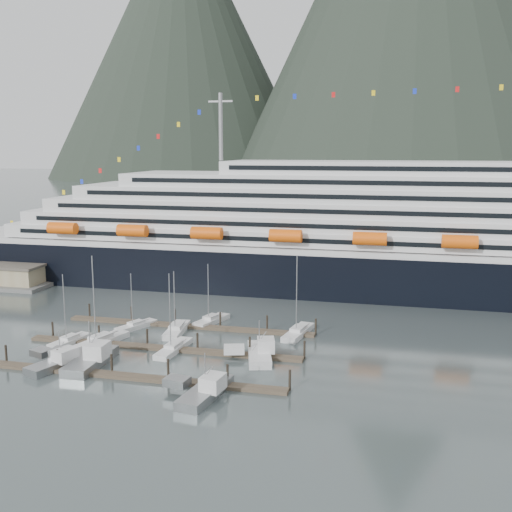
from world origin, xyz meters
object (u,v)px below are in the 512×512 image
object	(u,v)px
sailboat_d	(174,349)
sailboat_f	(211,321)
sailboat_a	(70,341)
trawler_b	(90,359)
sailboat_g	(298,333)
sailboat_c	(177,330)
trawler_e	(258,353)
sailboat_e	(136,326)
cruise_ship	(386,240)
trawler_a	(60,361)
sailboat_b	(101,342)
trawler_d	(204,391)

from	to	relation	value
sailboat_d	sailboat_f	size ratio (longest dim) A/B	1.13
sailboat_a	trawler_b	bearing A→B (deg)	-122.94
sailboat_g	trawler_b	size ratio (longest dim) A/B	1.25
sailboat_c	sailboat_g	bearing A→B (deg)	-86.43
sailboat_f	trawler_e	world-z (taller)	sailboat_f
sailboat_a	sailboat_d	world-z (taller)	sailboat_d
sailboat_e	trawler_e	size ratio (longest dim) A/B	0.99
cruise_ship	sailboat_e	world-z (taller)	cruise_ship
cruise_ship	trawler_a	xyz separation A→B (m)	(-47.33, -62.79, -11.21)
sailboat_b	sailboat_g	world-z (taller)	sailboat_b
sailboat_c	sailboat_g	xyz separation A→B (m)	(21.84, 3.85, 0.01)
sailboat_d	sailboat_f	bearing A→B (deg)	0.80
sailboat_b	sailboat_g	bearing A→B (deg)	-51.26
sailboat_g	trawler_d	world-z (taller)	sailboat_g
trawler_b	trawler_e	xyz separation A→B (m)	(24.68, 9.26, -0.09)
sailboat_d	trawler_b	world-z (taller)	sailboat_d
sailboat_b	sailboat_g	distance (m)	34.67
trawler_b	trawler_d	xyz separation A→B (m)	(21.05, -7.15, -0.09)
trawler_b	trawler_e	world-z (taller)	trawler_b
sailboat_c	sailboat_g	distance (m)	22.18
cruise_ship	trawler_b	world-z (taller)	cruise_ship
sailboat_f	trawler_a	distance (m)	31.72
cruise_ship	trawler_d	bearing A→B (deg)	-107.65
sailboat_f	trawler_a	size ratio (longest dim) A/B	1.03
sailboat_a	sailboat_f	distance (m)	26.58
sailboat_a	trawler_d	size ratio (longest dim) A/B	1.08
trawler_b	trawler_d	size ratio (longest dim) A/B	1.03
sailboat_b	trawler_d	distance (m)	29.48
sailboat_b	sailboat_e	size ratio (longest dim) A/B	1.48
sailboat_d	sailboat_c	bearing A→B (deg)	22.87
trawler_a	trawler_b	distance (m)	4.59
cruise_ship	sailboat_c	size ratio (longest dim) A/B	17.25
sailboat_b	sailboat_d	xyz separation A→B (m)	(13.41, -0.29, -0.04)
sailboat_b	sailboat_d	bearing A→B (deg)	-74.88
trawler_a	trawler_e	xyz separation A→B (m)	(29.10, 10.50, 0.06)
sailboat_a	sailboat_g	bearing A→B (deg)	-57.15
sailboat_d	trawler_d	size ratio (longest dim) A/B	1.16
sailboat_a	sailboat_b	size ratio (longest dim) A/B	0.79
sailboat_g	trawler_a	xyz separation A→B (m)	(-33.26, -24.01, 0.40)
cruise_ship	trawler_e	bearing A→B (deg)	-109.22
sailboat_d	sailboat_e	xyz separation A→B (m)	(-11.56, 10.51, -0.02)
sailboat_e	sailboat_g	size ratio (longest dim) A/B	0.72
sailboat_a	sailboat_f	size ratio (longest dim) A/B	1.04
sailboat_c	sailboat_d	bearing A→B (deg)	-168.14
sailboat_c	cruise_ship	bearing A→B (deg)	-46.54
sailboat_c	sailboat_b	bearing A→B (deg)	125.96
trawler_a	trawler_d	distance (m)	26.15
sailboat_e	sailboat_g	world-z (taller)	sailboat_g
sailboat_c	trawler_e	world-z (taller)	sailboat_c
sailboat_f	trawler_b	distance (m)	28.64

